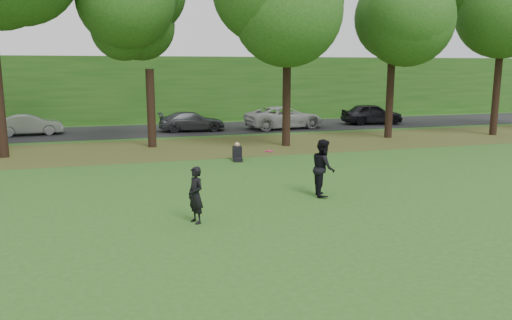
{
  "coord_description": "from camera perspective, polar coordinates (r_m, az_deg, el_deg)",
  "views": [
    {
      "loc": [
        -5.24,
        -12.87,
        4.21
      ],
      "look_at": [
        -0.77,
        2.05,
        1.3
      ],
      "focal_mm": 35.0,
      "sensor_mm": 36.0,
      "label": 1
    }
  ],
  "objects": [
    {
      "name": "seated_person",
      "position": [
        22.77,
        -2.14,
        0.72
      ],
      "size": [
        0.53,
        0.79,
        0.83
      ],
      "rotation": [
        0.0,
        0.0,
        -0.17
      ],
      "color": "black",
      "rests_on": "ground"
    },
    {
      "name": "leaf_litter",
      "position": [
        26.73,
        -5.16,
        1.49
      ],
      "size": [
        60.0,
        7.0,
        0.01
      ],
      "primitive_type": "cube",
      "color": "#4C3E1B",
      "rests_on": "ground"
    },
    {
      "name": "far_hedge",
      "position": [
        40.25,
        -9.27,
        8.02
      ],
      "size": [
        70.0,
        3.0,
        5.0
      ],
      "primitive_type": "cube",
      "color": "#1F4E16",
      "rests_on": "ground"
    },
    {
      "name": "ground",
      "position": [
        14.52,
        5.29,
        -6.32
      ],
      "size": [
        120.0,
        120.0,
        0.0
      ],
      "primitive_type": "plane",
      "color": "#29541A",
      "rests_on": "ground"
    },
    {
      "name": "street",
      "position": [
        34.53,
        -7.83,
        3.51
      ],
      "size": [
        70.0,
        7.0,
        0.02
      ],
      "primitive_type": "cube",
      "color": "black",
      "rests_on": "ground"
    },
    {
      "name": "parked_cars",
      "position": [
        33.38,
        -6.97,
        4.55
      ],
      "size": [
        37.56,
        3.8,
        1.52
      ],
      "color": "black",
      "rests_on": "street"
    },
    {
      "name": "player_left",
      "position": [
        13.68,
        -6.91,
        -4.0
      ],
      "size": [
        0.56,
        0.67,
        1.57
      ],
      "primitive_type": "imported",
      "rotation": [
        0.0,
        0.0,
        -1.19
      ],
      "color": "black",
      "rests_on": "ground"
    },
    {
      "name": "frisbee",
      "position": [
        15.06,
        1.49,
        1.0
      ],
      "size": [
        0.38,
        0.37,
        0.12
      ],
      "color": "#F51467",
      "rests_on": "ground"
    },
    {
      "name": "player_right",
      "position": [
        16.57,
        7.69,
        -0.88
      ],
      "size": [
        0.92,
        1.07,
        1.89
      ],
      "primitive_type": "imported",
      "rotation": [
        0.0,
        0.0,
        1.33
      ],
      "color": "black",
      "rests_on": "ground"
    }
  ]
}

